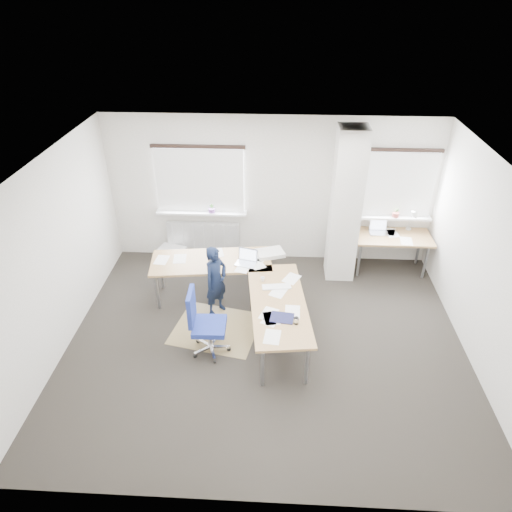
# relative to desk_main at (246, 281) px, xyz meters

# --- Properties ---
(ground) EXTENTS (6.00, 6.00, 0.00)m
(ground) POSITION_rel_desk_main_xyz_m (0.34, -0.62, -0.69)
(ground) COLOR #282520
(ground) RESTS_ON ground
(room_shell) EXTENTS (6.04, 5.04, 2.82)m
(room_shell) POSITION_rel_desk_main_xyz_m (0.52, -0.16, 1.05)
(room_shell) COLOR beige
(room_shell) RESTS_ON ground
(floor_mat) EXTENTS (1.49, 1.34, 0.01)m
(floor_mat) POSITION_rel_desk_main_xyz_m (-0.46, -0.35, -0.69)
(floor_mat) COLOR olive
(floor_mat) RESTS_ON ground
(white_crate) EXTENTS (0.58, 0.48, 0.30)m
(white_crate) POSITION_rel_desk_main_xyz_m (-1.55, 1.57, -0.54)
(white_crate) COLOR white
(white_crate) RESTS_ON ground
(desk_main) EXTENTS (2.69, 2.63, 0.96)m
(desk_main) POSITION_rel_desk_main_xyz_m (0.00, 0.00, 0.00)
(desk_main) COLOR #A16D45
(desk_main) RESTS_ON ground
(desk_side) EXTENTS (1.40, 0.70, 1.22)m
(desk_side) POSITION_rel_desk_main_xyz_m (2.59, 1.53, -0.01)
(desk_side) COLOR #A16D45
(desk_side) RESTS_ON ground
(task_chair) EXTENTS (0.59, 0.58, 1.08)m
(task_chair) POSITION_rel_desk_main_xyz_m (-0.51, -0.85, -0.39)
(task_chair) COLOR navy
(task_chair) RESTS_ON ground
(person) EXTENTS (0.50, 0.54, 1.23)m
(person) POSITION_rel_desk_main_xyz_m (-0.49, 0.08, -0.08)
(person) COLOR black
(person) RESTS_ON ground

